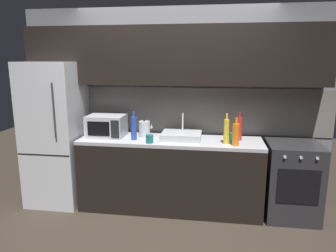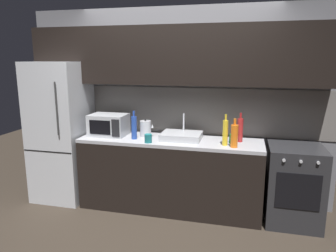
{
  "view_description": "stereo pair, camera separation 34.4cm",
  "coord_description": "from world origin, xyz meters",
  "px_view_note": "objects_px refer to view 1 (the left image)",
  "views": [
    {
      "loc": [
        0.53,
        -2.8,
        1.86
      ],
      "look_at": [
        -0.03,
        0.9,
        1.06
      ],
      "focal_mm": 33.73,
      "sensor_mm": 36.0,
      "label": 1
    },
    {
      "loc": [
        0.87,
        -2.73,
        1.86
      ],
      "look_at": [
        -0.03,
        0.9,
        1.06
      ],
      "focal_mm": 33.73,
      "sensor_mm": 36.0,
      "label": 2
    }
  ],
  "objects_px": {
    "oven_range": "(292,180)",
    "wine_bottle_red": "(239,128)",
    "kettle": "(144,129)",
    "mug_teal": "(150,139)",
    "microwave": "(106,126)",
    "wine_bottle_orange": "(236,134)",
    "wine_bottle_blue": "(134,128)",
    "wine_bottle_yellow": "(226,131)",
    "refrigerator": "(56,134)",
    "mug_green": "(232,137)"
  },
  "relations": [
    {
      "from": "oven_range",
      "to": "wine_bottle_red",
      "type": "xyz_separation_m",
      "value": [
        -0.63,
        0.08,
        0.59
      ]
    },
    {
      "from": "kettle",
      "to": "mug_teal",
      "type": "bearing_deg",
      "value": -66.58
    },
    {
      "from": "microwave",
      "to": "wine_bottle_orange",
      "type": "xyz_separation_m",
      "value": [
        1.58,
        -0.2,
        -0.0
      ]
    },
    {
      "from": "wine_bottle_blue",
      "to": "mug_teal",
      "type": "distance_m",
      "value": 0.27
    },
    {
      "from": "oven_range",
      "to": "wine_bottle_yellow",
      "type": "relative_size",
      "value": 2.54
    },
    {
      "from": "refrigerator",
      "to": "wine_bottle_blue",
      "type": "distance_m",
      "value": 1.07
    },
    {
      "from": "wine_bottle_yellow",
      "to": "wine_bottle_red",
      "type": "bearing_deg",
      "value": 51.99
    },
    {
      "from": "wine_bottle_orange",
      "to": "refrigerator",
      "type": "bearing_deg",
      "value": 175.43
    },
    {
      "from": "kettle",
      "to": "wine_bottle_yellow",
      "type": "distance_m",
      "value": 1.02
    },
    {
      "from": "refrigerator",
      "to": "mug_green",
      "type": "distance_m",
      "value": 2.24
    },
    {
      "from": "wine_bottle_orange",
      "to": "wine_bottle_red",
      "type": "xyz_separation_m",
      "value": [
        0.05,
        0.26,
        0.01
      ]
    },
    {
      "from": "oven_range",
      "to": "wine_bottle_orange",
      "type": "distance_m",
      "value": 0.92
    },
    {
      "from": "oven_range",
      "to": "kettle",
      "type": "relative_size",
      "value": 4.04
    },
    {
      "from": "wine_bottle_blue",
      "to": "mug_teal",
      "type": "xyz_separation_m",
      "value": [
        0.22,
        -0.13,
        -0.09
      ]
    },
    {
      "from": "refrigerator",
      "to": "wine_bottle_red",
      "type": "distance_m",
      "value": 2.32
    },
    {
      "from": "refrigerator",
      "to": "mug_teal",
      "type": "distance_m",
      "value": 1.3
    },
    {
      "from": "refrigerator",
      "to": "wine_bottle_orange",
      "type": "distance_m",
      "value": 2.27
    },
    {
      "from": "wine_bottle_orange",
      "to": "mug_teal",
      "type": "xyz_separation_m",
      "value": [
        -0.98,
        -0.04,
        -0.08
      ]
    },
    {
      "from": "wine_bottle_yellow",
      "to": "mug_teal",
      "type": "bearing_deg",
      "value": -173.6
    },
    {
      "from": "refrigerator",
      "to": "wine_bottle_red",
      "type": "relative_size",
      "value": 5.29
    },
    {
      "from": "wine_bottle_orange",
      "to": "microwave",
      "type": "bearing_deg",
      "value": 172.82
    },
    {
      "from": "refrigerator",
      "to": "wine_bottle_orange",
      "type": "height_order",
      "value": "refrigerator"
    },
    {
      "from": "wine_bottle_blue",
      "to": "mug_green",
      "type": "height_order",
      "value": "wine_bottle_blue"
    },
    {
      "from": "kettle",
      "to": "wine_bottle_yellow",
      "type": "relative_size",
      "value": 0.63
    },
    {
      "from": "refrigerator",
      "to": "wine_bottle_yellow",
      "type": "distance_m",
      "value": 2.17
    },
    {
      "from": "refrigerator",
      "to": "kettle",
      "type": "distance_m",
      "value": 1.16
    },
    {
      "from": "oven_range",
      "to": "wine_bottle_red",
      "type": "relative_size",
      "value": 2.6
    },
    {
      "from": "microwave",
      "to": "wine_bottle_red",
      "type": "relative_size",
      "value": 1.33
    },
    {
      "from": "refrigerator",
      "to": "microwave",
      "type": "distance_m",
      "value": 0.69
    },
    {
      "from": "oven_range",
      "to": "wine_bottle_yellow",
      "type": "xyz_separation_m",
      "value": [
        -0.79,
        -0.12,
        0.6
      ]
    },
    {
      "from": "kettle",
      "to": "wine_bottle_blue",
      "type": "relative_size",
      "value": 0.64
    },
    {
      "from": "wine_bottle_yellow",
      "to": "mug_teal",
      "type": "xyz_separation_m",
      "value": [
        -0.88,
        -0.1,
        -0.1
      ]
    },
    {
      "from": "oven_range",
      "to": "kettle",
      "type": "bearing_deg",
      "value": 177.82
    },
    {
      "from": "mug_green",
      "to": "wine_bottle_orange",
      "type": "bearing_deg",
      "value": -81.7
    },
    {
      "from": "wine_bottle_red",
      "to": "mug_teal",
      "type": "xyz_separation_m",
      "value": [
        -1.04,
        -0.3,
        -0.09
      ]
    },
    {
      "from": "kettle",
      "to": "mug_teal",
      "type": "height_order",
      "value": "kettle"
    },
    {
      "from": "refrigerator",
      "to": "kettle",
      "type": "height_order",
      "value": "refrigerator"
    },
    {
      "from": "wine_bottle_red",
      "to": "wine_bottle_yellow",
      "type": "height_order",
      "value": "wine_bottle_yellow"
    },
    {
      "from": "wine_bottle_blue",
      "to": "mug_teal",
      "type": "relative_size",
      "value": 3.43
    },
    {
      "from": "wine_bottle_yellow",
      "to": "microwave",
      "type": "bearing_deg",
      "value": 174.62
    },
    {
      "from": "kettle",
      "to": "wine_bottle_red",
      "type": "xyz_separation_m",
      "value": [
        1.16,
        0.02,
        0.04
      ]
    },
    {
      "from": "mug_green",
      "to": "mug_teal",
      "type": "bearing_deg",
      "value": -167.24
    },
    {
      "from": "wine_bottle_orange",
      "to": "wine_bottle_red",
      "type": "distance_m",
      "value": 0.27
    },
    {
      "from": "refrigerator",
      "to": "wine_bottle_blue",
      "type": "relative_size",
      "value": 5.25
    },
    {
      "from": "kettle",
      "to": "mug_green",
      "type": "height_order",
      "value": "kettle"
    },
    {
      "from": "wine_bottle_orange",
      "to": "wine_bottle_blue",
      "type": "bearing_deg",
      "value": 175.75
    },
    {
      "from": "kettle",
      "to": "mug_teal",
      "type": "xyz_separation_m",
      "value": [
        0.12,
        -0.29,
        -0.05
      ]
    },
    {
      "from": "refrigerator",
      "to": "oven_range",
      "type": "xyz_separation_m",
      "value": [
        2.95,
        -0.0,
        -0.46
      ]
    },
    {
      "from": "microwave",
      "to": "mug_green",
      "type": "height_order",
      "value": "microwave"
    },
    {
      "from": "microwave",
      "to": "wine_bottle_blue",
      "type": "distance_m",
      "value": 0.4
    }
  ]
}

